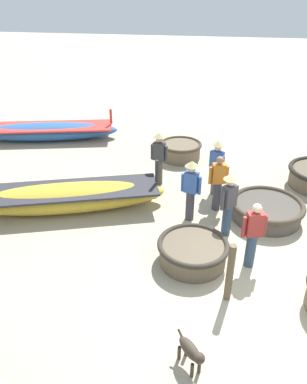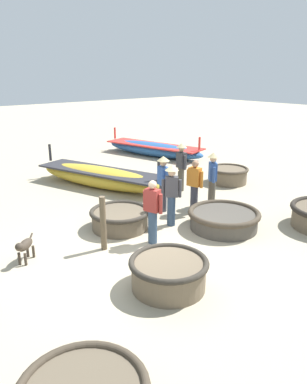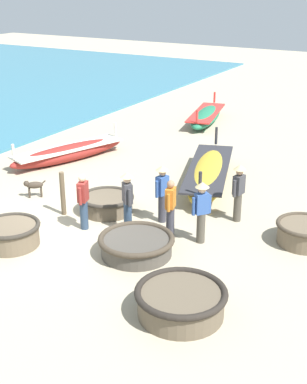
{
  "view_description": "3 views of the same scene",
  "coord_description": "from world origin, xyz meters",
  "px_view_note": "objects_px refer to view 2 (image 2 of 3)",
  "views": [
    {
      "loc": [
        -6.12,
        1.16,
        5.47
      ],
      "look_at": [
        2.13,
        2.6,
        0.74
      ],
      "focal_mm": 35.0,
      "sensor_mm": 36.0,
      "label": 1
    },
    {
      "loc": [
        -4.76,
        -6.15,
        3.98
      ],
      "look_at": [
        1.42,
        1.19,
        0.87
      ],
      "focal_mm": 35.0,
      "sensor_mm": 36.0,
      "label": 2
    },
    {
      "loc": [
        8.76,
        -10.3,
        6.41
      ],
      "look_at": [
        1.99,
        1.48,
        0.92
      ],
      "focal_mm": 50.0,
      "sensor_mm": 36.0,
      "label": 3
    }
  ],
  "objects_px": {
    "fisherman_with_hat": "(163,180)",
    "fisherman_standing_right": "(153,210)",
    "coracle_far_right": "(120,218)",
    "coracle_upturned": "(228,175)",
    "fisherman_standing_left": "(172,191)",
    "coracle_center": "(169,272)",
    "fisherman_crouching": "(195,185)",
    "mooring_post_shoreline": "(103,223)",
    "long_boat_blue_hull": "(100,177)",
    "fisherman_by_coracle": "(181,164)",
    "long_boat_green_hull": "(154,149)",
    "fisherman_hauling": "(213,176)",
    "coracle_far_left": "(224,219)",
    "dog": "(25,246)"
  },
  "relations": [
    {
      "from": "dog",
      "to": "long_boat_green_hull",
      "type": "bearing_deg",
      "value": 35.3
    },
    {
      "from": "long_boat_green_hull",
      "to": "fisherman_standing_left",
      "type": "relative_size",
      "value": 3.37
    },
    {
      "from": "coracle_far_right",
      "to": "fisherman_with_hat",
      "type": "bearing_deg",
      "value": 7.37
    },
    {
      "from": "coracle_far_right",
      "to": "long_boat_blue_hull",
      "type": "xyz_separation_m",
      "value": [
        1.63,
        3.53,
        0.09
      ]
    },
    {
      "from": "coracle_far_left",
      "to": "fisherman_hauling",
      "type": "bearing_deg",
      "value": 51.89
    },
    {
      "from": "dog",
      "to": "coracle_upturned",
      "type": "bearing_deg",
      "value": 7.44
    },
    {
      "from": "fisherman_crouching",
      "to": "coracle_far_left",
      "type": "bearing_deg",
      "value": -100.23
    },
    {
      "from": "coracle_far_right",
      "to": "long_boat_green_hull",
      "type": "bearing_deg",
      "value": 44.11
    },
    {
      "from": "coracle_far_left",
      "to": "dog",
      "type": "distance_m",
      "value": 4.99
    },
    {
      "from": "coracle_upturned",
      "to": "coracle_far_right",
      "type": "relative_size",
      "value": 0.93
    },
    {
      "from": "coracle_center",
      "to": "mooring_post_shoreline",
      "type": "distance_m",
      "value": 2.2
    },
    {
      "from": "mooring_post_shoreline",
      "to": "fisherman_hauling",
      "type": "bearing_deg",
      "value": 5.33
    },
    {
      "from": "coracle_upturned",
      "to": "mooring_post_shoreline",
      "type": "distance_m",
      "value": 6.73
    },
    {
      "from": "coracle_center",
      "to": "coracle_far_right",
      "type": "height_order",
      "value": "coracle_center"
    },
    {
      "from": "fisherman_standing_left",
      "to": "fisherman_crouching",
      "type": "height_order",
      "value": "fisherman_standing_left"
    },
    {
      "from": "mooring_post_shoreline",
      "to": "fisherman_with_hat",
      "type": "bearing_deg",
      "value": 20.02
    },
    {
      "from": "long_boat_blue_hull",
      "to": "fisherman_crouching",
      "type": "relative_size",
      "value": 3.45
    },
    {
      "from": "fisherman_crouching",
      "to": "fisherman_hauling",
      "type": "bearing_deg",
      "value": 4.9
    },
    {
      "from": "coracle_far_left",
      "to": "fisherman_standing_right",
      "type": "distance_m",
      "value": 2.14
    },
    {
      "from": "fisherman_with_hat",
      "to": "mooring_post_shoreline",
      "type": "xyz_separation_m",
      "value": [
        -2.71,
        -0.99,
        -0.31
      ]
    },
    {
      "from": "fisherman_standing_right",
      "to": "fisherman_hauling",
      "type": "height_order",
      "value": "fisherman_hauling"
    },
    {
      "from": "coracle_far_right",
      "to": "fisherman_standing_right",
      "type": "relative_size",
      "value": 1.01
    },
    {
      "from": "coracle_center",
      "to": "coracle_far_right",
      "type": "relative_size",
      "value": 0.96
    },
    {
      "from": "fisherman_standing_right",
      "to": "dog",
      "type": "relative_size",
      "value": 2.82
    },
    {
      "from": "coracle_upturned",
      "to": "long_boat_green_hull",
      "type": "relative_size",
      "value": 0.26
    },
    {
      "from": "coracle_upturned",
      "to": "long_boat_green_hull",
      "type": "height_order",
      "value": "long_boat_green_hull"
    },
    {
      "from": "coracle_far_left",
      "to": "fisherman_crouching",
      "type": "height_order",
      "value": "fisherman_crouching"
    },
    {
      "from": "dog",
      "to": "fisherman_by_coracle",
      "type": "bearing_deg",
      "value": 13.79
    },
    {
      "from": "coracle_center",
      "to": "fisherman_standing_left",
      "type": "relative_size",
      "value": 0.92
    },
    {
      "from": "coracle_far_right",
      "to": "long_boat_blue_hull",
      "type": "relative_size",
      "value": 0.29
    },
    {
      "from": "fisherman_by_coracle",
      "to": "coracle_upturned",
      "type": "bearing_deg",
      "value": -12.47
    },
    {
      "from": "fisherman_hauling",
      "to": "mooring_post_shoreline",
      "type": "bearing_deg",
      "value": -174.67
    },
    {
      "from": "fisherman_standing_right",
      "to": "mooring_post_shoreline",
      "type": "distance_m",
      "value": 1.2
    },
    {
      "from": "fisherman_with_hat",
      "to": "fisherman_standing_right",
      "type": "height_order",
      "value": "fisherman_with_hat"
    },
    {
      "from": "long_boat_blue_hull",
      "to": "fisherman_by_coracle",
      "type": "xyz_separation_m",
      "value": [
        1.88,
        -2.2,
        0.58
      ]
    },
    {
      "from": "coracle_far_left",
      "to": "fisherman_crouching",
      "type": "relative_size",
      "value": 1.21
    },
    {
      "from": "coracle_far_left",
      "to": "coracle_far_right",
      "type": "bearing_deg",
      "value": 139.79
    },
    {
      "from": "fisherman_with_hat",
      "to": "mooring_post_shoreline",
      "type": "relative_size",
      "value": 1.29
    },
    {
      "from": "fisherman_with_hat",
      "to": "fisherman_standing_left",
      "type": "distance_m",
      "value": 1.08
    },
    {
      "from": "coracle_upturned",
      "to": "fisherman_standing_left",
      "type": "distance_m",
      "value": 4.68
    },
    {
      "from": "coracle_far_right",
      "to": "long_boat_green_hull",
      "type": "relative_size",
      "value": 0.28
    },
    {
      "from": "coracle_center",
      "to": "mooring_post_shoreline",
      "type": "relative_size",
      "value": 1.18
    },
    {
      "from": "fisherman_by_coracle",
      "to": "fisherman_with_hat",
      "type": "distance_m",
      "value": 2.11
    },
    {
      "from": "fisherman_with_hat",
      "to": "fisherman_standing_right",
      "type": "xyz_separation_m",
      "value": [
        -1.62,
        -1.45,
        -0.12
      ]
    },
    {
      "from": "coracle_center",
      "to": "fisherman_by_coracle",
      "type": "xyz_separation_m",
      "value": [
        4.46,
        4.27,
        0.63
      ]
    },
    {
      "from": "fisherman_with_hat",
      "to": "fisherman_standing_left",
      "type": "height_order",
      "value": "same"
    },
    {
      "from": "fisherman_standing_left",
      "to": "fisherman_by_coracle",
      "type": "bearing_deg",
      "value": 41.12
    },
    {
      "from": "fisherman_with_hat",
      "to": "coracle_far_right",
      "type": "bearing_deg",
      "value": -172.63
    },
    {
      "from": "coracle_upturned",
      "to": "fisherman_hauling",
      "type": "bearing_deg",
      "value": -151.77
    },
    {
      "from": "long_boat_green_hull",
      "to": "fisherman_crouching",
      "type": "xyz_separation_m",
      "value": [
        -4.12,
        -6.7,
        0.5
      ]
    }
  ]
}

